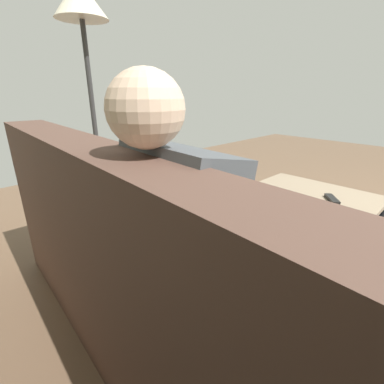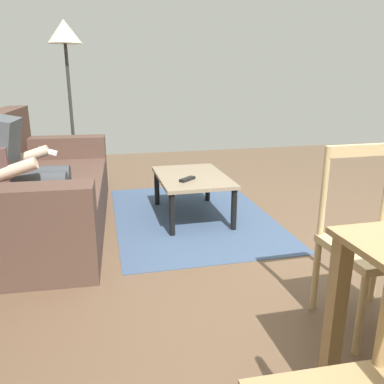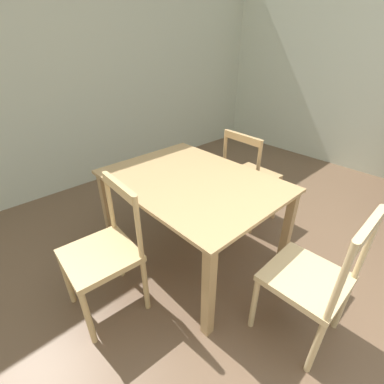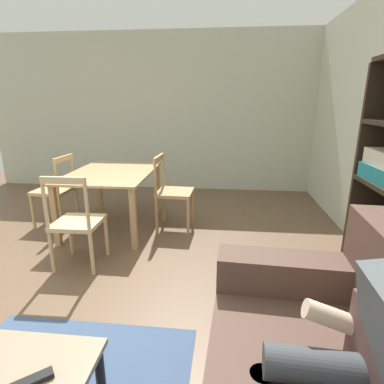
% 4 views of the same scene
% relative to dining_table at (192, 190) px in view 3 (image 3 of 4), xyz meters
% --- Properties ---
extents(wall_side, '(0.12, 5.77, 2.66)m').
position_rel_dining_table_xyz_m(wall_side, '(-1.94, 0.02, 0.72)').
color(wall_side, beige).
rests_on(wall_side, ground_plane).
extents(dining_table, '(1.31, 0.97, 0.71)m').
position_rel_dining_table_xyz_m(dining_table, '(0.00, 0.00, 0.00)').
color(dining_table, tan).
rests_on(dining_table, ground_plane).
extents(dining_chair_near_wall, '(0.44, 0.44, 0.92)m').
position_rel_dining_table_xyz_m(dining_chair_near_wall, '(-0.00, 0.75, -0.14)').
color(dining_chair_near_wall, tan).
rests_on(dining_chair_near_wall, ground_plane).
extents(dining_chair_facing_couch, '(0.43, 0.43, 0.92)m').
position_rel_dining_table_xyz_m(dining_chair_facing_couch, '(0.98, 0.00, -0.17)').
color(dining_chair_facing_couch, '#D1B27F').
rests_on(dining_chair_facing_couch, ground_plane).
extents(dining_chair_by_doorway, '(0.44, 0.44, 0.90)m').
position_rel_dining_table_xyz_m(dining_chair_by_doorway, '(0.00, -0.75, -0.16)').
color(dining_chair_by_doorway, tan).
rests_on(dining_chair_by_doorway, ground_plane).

